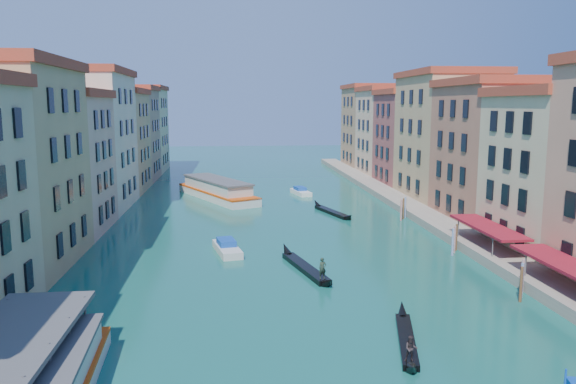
# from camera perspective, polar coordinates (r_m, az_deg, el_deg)

# --- Properties ---
(left_bank_palazzos) EXTENTS (12.80, 128.40, 21.00)m
(left_bank_palazzos) POSITION_cam_1_polar(r_m,az_deg,el_deg) (83.69, -20.81, 4.23)
(left_bank_palazzos) COLOR #C2B28C
(left_bank_palazzos) RESTS_ON ground
(right_bank_palazzos) EXTENTS (12.80, 128.40, 21.00)m
(right_bank_palazzos) POSITION_cam_1_polar(r_m,az_deg,el_deg) (88.11, 17.24, 4.64)
(right_bank_palazzos) COLOR brown
(right_bank_palazzos) RESTS_ON ground
(quay) EXTENTS (4.00, 140.00, 1.00)m
(quay) POSITION_cam_1_polar(r_m,az_deg,el_deg) (86.44, 12.07, -1.41)
(quay) COLOR gray
(quay) RESTS_ON ground
(mooring_poles_right) EXTENTS (1.44, 54.24, 3.20)m
(mooring_poles_right) POSITION_cam_1_polar(r_m,az_deg,el_deg) (52.49, 21.20, -7.59)
(mooring_poles_right) COLOR brown
(mooring_poles_right) RESTS_ON ground
(vaporetto_far) EXTENTS (14.18, 22.20, 3.30)m
(vaporetto_far) POSITION_cam_1_polar(r_m,az_deg,el_deg) (95.08, -7.23, 0.24)
(vaporetto_far) COLOR silver
(vaporetto_far) RESTS_ON ground
(gondola_fore) EXTENTS (4.05, 12.92, 2.61)m
(gondola_fore) POSITION_cam_1_polar(r_m,az_deg,el_deg) (53.82, 1.77, -7.53)
(gondola_fore) COLOR black
(gondola_fore) RESTS_ON ground
(gondola_right) EXTENTS (3.39, 10.88, 2.20)m
(gondola_right) POSITION_cam_1_polar(r_m,az_deg,el_deg) (38.93, 11.97, -14.32)
(gondola_right) COLOR black
(gondola_right) RESTS_ON ground
(gondola_far) EXTENTS (4.42, 12.20, 1.77)m
(gondola_far) POSITION_cam_1_polar(r_m,az_deg,el_deg) (81.64, 4.42, -1.94)
(gondola_far) COLOR black
(gondola_far) RESTS_ON ground
(motorboat_mid) EXTENTS (3.36, 6.91, 1.37)m
(motorboat_mid) POSITION_cam_1_polar(r_m,az_deg,el_deg) (60.53, -6.22, -5.62)
(motorboat_mid) COLOR silver
(motorboat_mid) RESTS_ON ground
(motorboat_far) EXTENTS (3.29, 6.55, 1.30)m
(motorboat_far) POSITION_cam_1_polar(r_m,az_deg,el_deg) (98.75, 1.29, 0.05)
(motorboat_far) COLOR white
(motorboat_far) RESTS_ON ground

